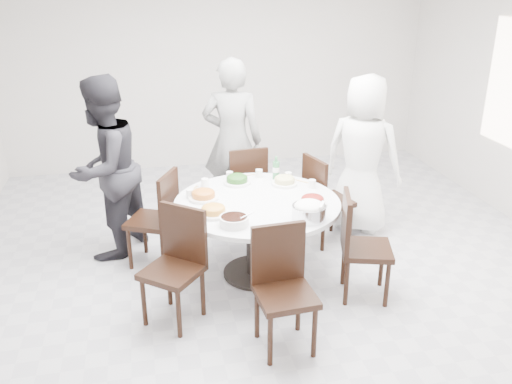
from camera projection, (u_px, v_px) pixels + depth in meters
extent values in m
cube|color=#B3B2B7|center=(267.00, 258.00, 5.45)|extent=(6.00, 6.00, 0.01)
cube|color=beige|center=(219.00, 69.00, 7.64)|extent=(6.00, 0.01, 2.80)
cube|color=beige|center=(437.00, 306.00, 2.20)|extent=(6.00, 0.01, 2.80)
cylinder|color=white|center=(257.00, 238.00, 5.01)|extent=(1.50, 1.50, 0.75)
cube|color=black|center=(329.00, 199.00, 5.62)|extent=(0.51, 0.51, 0.95)
cube|color=black|center=(244.00, 185.00, 5.99)|extent=(0.46, 0.46, 0.95)
cube|color=black|center=(152.00, 219.00, 5.18)|extent=(0.56, 0.56, 0.95)
cube|color=black|center=(172.00, 269.00, 4.30)|extent=(0.59, 0.59, 0.95)
cube|color=black|center=(286.00, 293.00, 3.98)|extent=(0.45, 0.45, 0.95)
cube|color=black|center=(367.00, 247.00, 4.64)|extent=(0.52, 0.52, 0.95)
imported|color=white|center=(363.00, 155.00, 5.77)|extent=(0.99, 0.96, 1.72)
imported|color=black|center=(232.00, 141.00, 6.04)|extent=(0.77, 0.63, 1.84)
imported|color=black|center=(105.00, 169.00, 5.24)|extent=(1.05, 1.11, 1.80)
cylinder|color=white|center=(237.00, 180.00, 5.27)|extent=(0.26, 0.26, 0.07)
cylinder|color=white|center=(285.00, 181.00, 5.24)|extent=(0.25, 0.25, 0.07)
cylinder|color=white|center=(203.00, 195.00, 4.90)|extent=(0.27, 0.27, 0.07)
cylinder|color=white|center=(312.00, 202.00, 4.78)|extent=(0.26, 0.26, 0.06)
cylinder|color=white|center=(213.00, 211.00, 4.58)|extent=(0.26, 0.26, 0.07)
cylinder|color=silver|center=(309.00, 212.00, 4.50)|extent=(0.29, 0.29, 0.12)
cylinder|color=white|center=(234.00, 221.00, 4.40)|extent=(0.24, 0.24, 0.07)
cylinder|color=#2F7642|center=(276.00, 168.00, 5.36)|extent=(0.07, 0.07, 0.23)
cylinder|color=white|center=(241.00, 174.00, 5.41)|extent=(0.07, 0.07, 0.08)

